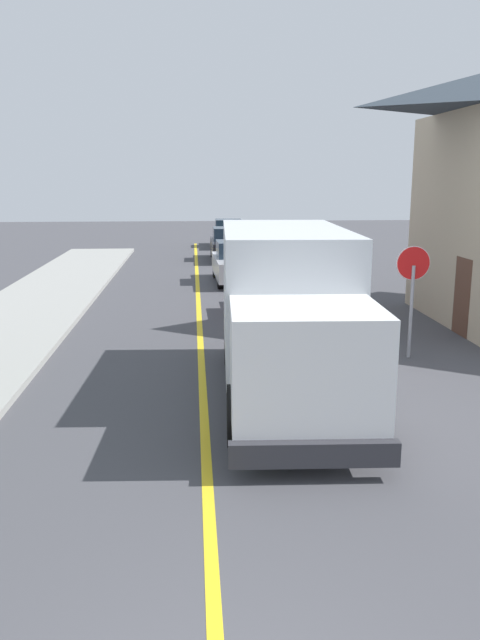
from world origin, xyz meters
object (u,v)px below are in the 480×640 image
at_px(box_truck, 287,305).
at_px(parked_car_near, 282,289).
at_px(stop_sign, 413,280).
at_px(parked_car_mid, 237,263).
at_px(parked_car_furthest, 228,234).
at_px(parked_car_far, 229,245).

bearing_deg(box_truck, parked_car_near, 82.71).
xyz_separation_m(box_truck, parked_car_near, (0.94, 7.31, -0.97)).
xyz_separation_m(parked_car_near, stop_sign, (2.36, -5.02, 1.06)).
distance_m(parked_car_near, parked_car_mid, 6.38).
relative_size(parked_car_near, parked_car_mid, 1.00).
distance_m(box_truck, parked_car_furthest, 27.46).
distance_m(parked_car_far, stop_sign, 18.88).
xyz_separation_m(box_truck, parked_car_far, (0.05, 20.86, -0.97)).
bearing_deg(parked_car_near, parked_car_far, 93.74).
distance_m(parked_car_near, stop_sign, 5.65).
xyz_separation_m(box_truck, parked_car_mid, (-0.03, 13.62, -0.97)).
bearing_deg(parked_car_furthest, parked_car_far, -93.01).
height_order(parked_car_near, parked_car_furthest, same).
relative_size(parked_car_mid, stop_sign, 1.68).
distance_m(parked_car_mid, parked_car_far, 7.24).
bearing_deg(box_truck, parked_car_furthest, 89.17).
bearing_deg(stop_sign, parked_car_furthest, 96.57).
xyz_separation_m(box_truck, stop_sign, (3.29, 2.29, 0.09)).
relative_size(parked_car_near, parked_car_far, 1.00).
relative_size(parked_car_mid, parked_car_far, 1.01).
relative_size(box_truck, parked_car_far, 1.65).
bearing_deg(box_truck, stop_sign, 34.81).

